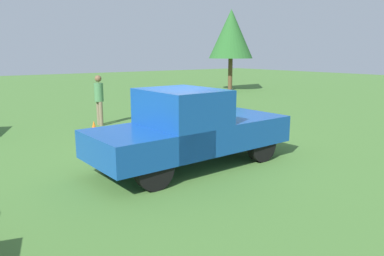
{
  "coord_description": "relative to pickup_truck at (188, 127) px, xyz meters",
  "views": [
    {
      "loc": [
        -5.03,
        -7.34,
        2.6
      ],
      "look_at": [
        -0.11,
        -0.7,
        0.9
      ],
      "focal_mm": 34.24,
      "sensor_mm": 36.0,
      "label": 1
    }
  ],
  "objects": [
    {
      "name": "person_bystander",
      "position": [
        0.34,
        5.95,
        0.1
      ],
      "size": [
        0.33,
        0.34,
        1.82
      ],
      "rotation": [
        0.0,
        0.0,
        3.18
      ],
      "color": "#7A6B51",
      "rests_on": "ground_plane"
    },
    {
      "name": "ground_plane",
      "position": [
        0.23,
        0.7,
        -0.94
      ],
      "size": [
        80.0,
        80.0,
        0.0
      ],
      "primitive_type": "plane",
      "color": "#477533"
    },
    {
      "name": "tree_side",
      "position": [
        12.93,
        12.72,
        2.94
      ],
      "size": [
        3.06,
        3.06,
        5.57
      ],
      "color": "brown",
      "rests_on": "ground_plane"
    },
    {
      "name": "traffic_cone",
      "position": [
        -0.64,
        4.06,
        -0.66
      ],
      "size": [
        0.32,
        0.32,
        0.55
      ],
      "primitive_type": "cone",
      "color": "orange",
      "rests_on": "ground_plane"
    },
    {
      "name": "pickup_truck",
      "position": [
        0.0,
        0.0,
        0.0
      ],
      "size": [
        4.86,
        2.01,
        1.81
      ],
      "rotation": [
        0.0,
        0.0,
        0.03
      ],
      "color": "black",
      "rests_on": "ground_plane"
    }
  ]
}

